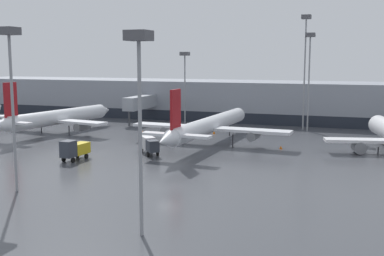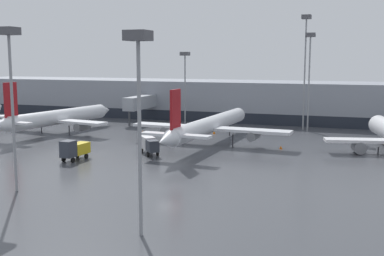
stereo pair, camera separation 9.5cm
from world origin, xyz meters
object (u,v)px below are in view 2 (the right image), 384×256
Objects in this scene: parked_jet_3 at (209,125)px; traffic_cone_1 at (214,132)px; traffic_cone_3 at (281,147)px; service_truck_0 at (149,144)px; parked_jet_1 at (56,118)px; apron_light_mast_2 at (139,73)px; traffic_cone_0 at (143,132)px; apron_light_mast_5 at (310,54)px; apron_light_mast_4 at (10,62)px; service_truck_1 at (74,149)px; apron_light_mast_0 at (185,66)px; traffic_cone_4 at (21,123)px; apron_light_mast_6 at (306,42)px.

traffic_cone_1 is (-2.72, 11.98, -2.99)m from parked_jet_3.
traffic_cone_3 is (11.85, 0.34, -3.01)m from parked_jet_3.
parked_jet_1 is at bearing -156.62° from service_truck_0.
traffic_cone_1 is at bearing 100.61° from apron_light_mast_2.
apron_light_mast_2 is at bearing -17.33° from service_truck_0.
apron_light_mast_5 is at bearing 25.65° from traffic_cone_0.
traffic_cone_1 is 0.03× the size of apron_light_mast_4.
parked_jet_1 reaches higher than service_truck_0.
service_truck_1 is 9.07× the size of traffic_cone_3.
traffic_cone_3 is at bearing -43.29° from apron_light_mast_0.
apron_light_mast_5 reaches higher than parked_jet_1.
traffic_cone_3 is at bearing -85.12° from parked_jet_3.
service_truck_0 is at bearing -98.79° from traffic_cone_1.
apron_light_mast_0 reaches higher than parked_jet_1.
service_truck_1 is at bearing -41.69° from traffic_cone_4.
apron_light_mast_4 is 0.91× the size of apron_light_mast_5.
apron_light_mast_6 is (0.79, 22.63, 17.12)m from traffic_cone_3.
service_truck_1 is 0.22× the size of apron_light_mast_6.
apron_light_mast_0 is (-12.99, 23.75, 9.31)m from parked_jet_3.
apron_light_mast_6 reaches higher than traffic_cone_0.
parked_jet_3 is 37.08m from apron_light_mast_4.
traffic_cone_3 is 0.03× the size of apron_light_mast_5.
service_truck_0 is 1.02× the size of service_truck_1.
parked_jet_1 reaches higher than traffic_cone_3.
apron_light_mast_6 is at bearing 28.21° from traffic_cone_0.
traffic_cone_1 is 43.70m from traffic_cone_4.
apron_light_mast_4 is (1.93, -57.54, 1.22)m from apron_light_mast_0.
traffic_cone_1 is at bearing 16.02° from parked_jet_3.
apron_light_mast_4 reaches higher than traffic_cone_1.
parked_jet_1 is 6.32× the size of service_truck_1.
apron_light_mast_6 is (28.39, 15.23, 17.10)m from traffic_cone_0.
apron_light_mast_0 is 0.69× the size of apron_light_mast_6.
apron_light_mast_6 reaches higher than traffic_cone_1.
parked_jet_1 is 2.04× the size of apron_light_mast_0.
apron_light_mast_0 is 0.96× the size of apron_light_mast_2.
apron_light_mast_5 reaches higher than traffic_cone_3.
apron_light_mast_2 is at bearing -44.09° from traffic_cone_4.
traffic_cone_3 is at bearing 128.94° from service_truck_1.
parked_jet_1 is 30.10m from traffic_cone_1.
service_truck_1 is at bearing -123.30° from apron_light_mast_6.
traffic_cone_4 is (-40.25, 21.06, -1.18)m from service_truck_0.
traffic_cone_0 is 20.37m from apron_light_mast_0.
parked_jet_1 is at bearing -30.31° from traffic_cone_4.
parked_jet_1 reaches higher than parked_jet_3.
apron_light_mast_2 reaches higher than traffic_cone_4.
traffic_cone_4 is 0.03× the size of apron_light_mast_6.
service_truck_1 reaches higher than traffic_cone_0.
apron_light_mast_0 reaches higher than traffic_cone_1.
traffic_cone_3 is 28.38m from apron_light_mast_6.
service_truck_0 is 8.85× the size of traffic_cone_1.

